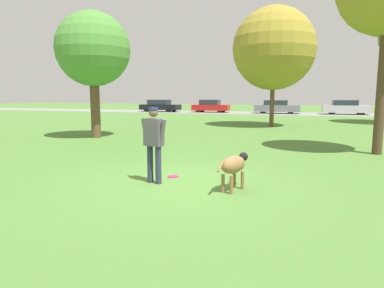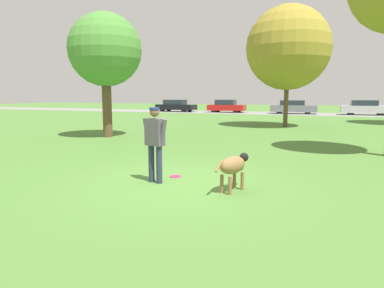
{
  "view_description": "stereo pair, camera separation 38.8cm",
  "coord_description": "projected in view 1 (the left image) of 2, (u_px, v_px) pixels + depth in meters",
  "views": [
    {
      "loc": [
        2.61,
        -6.79,
        1.9
      ],
      "look_at": [
        0.42,
        -0.2,
        0.9
      ],
      "focal_mm": 32.0,
      "sensor_mm": 36.0,
      "label": 1
    },
    {
      "loc": [
        2.98,
        -6.66,
        1.9
      ],
      "look_at": [
        0.42,
        -0.2,
        0.9
      ],
      "focal_mm": 32.0,
      "sensor_mm": 36.0,
      "label": 2
    }
  ],
  "objects": [
    {
      "name": "far_road_strip",
      "position": [
        279.0,
        113.0,
        34.87
      ],
      "size": [
        120.0,
        6.0,
        0.01
      ],
      "color": "gray",
      "rests_on": "ground_plane"
    },
    {
      "name": "person",
      "position": [
        154.0,
        139.0,
        7.31
      ],
      "size": [
        0.67,
        0.32,
        1.64
      ],
      "rotation": [
        0.0,
        0.0,
        -0.26
      ],
      "color": "#2D334C",
      "rests_on": "ground_plane"
    },
    {
      "name": "parked_car_silver",
      "position": [
        346.0,
        107.0,
        33.05
      ],
      "size": [
        4.34,
        1.88,
        1.39
      ],
      "rotation": [
        0.0,
        0.0,
        0.03
      ],
      "color": "#B7B7BC",
      "rests_on": "ground_plane"
    },
    {
      "name": "tree_mid_center",
      "position": [
        274.0,
        49.0,
        20.07
      ],
      "size": [
        4.84,
        4.84,
        7.01
      ],
      "color": "brown",
      "rests_on": "ground_plane"
    },
    {
      "name": "parked_car_grey",
      "position": [
        277.0,
        107.0,
        34.84
      ],
      "size": [
        4.53,
        1.92,
        1.35
      ],
      "rotation": [
        0.0,
        0.0,
        0.03
      ],
      "color": "slate",
      "rests_on": "ground_plane"
    },
    {
      "name": "frisbee",
      "position": [
        173.0,
        177.0,
        7.99
      ],
      "size": [
        0.26,
        0.26,
        0.02
      ],
      "color": "#E52366",
      "rests_on": "ground_plane"
    },
    {
      "name": "tree_near_left",
      "position": [
        93.0,
        50.0,
        14.81
      ],
      "size": [
        3.21,
        3.21,
        5.47
      ],
      "color": "brown",
      "rests_on": "ground_plane"
    },
    {
      "name": "ground_plane",
      "position": [
        177.0,
        183.0,
        7.47
      ],
      "size": [
        120.0,
        120.0,
        0.0
      ],
      "primitive_type": "plane",
      "color": "#4C7A33"
    },
    {
      "name": "parked_car_black",
      "position": [
        160.0,
        106.0,
        38.53
      ],
      "size": [
        4.56,
        1.93,
        1.34
      ],
      "rotation": [
        0.0,
        0.0,
        -0.05
      ],
      "color": "black",
      "rests_on": "ground_plane"
    },
    {
      "name": "parked_car_red",
      "position": [
        211.0,
        106.0,
        37.23
      ],
      "size": [
        3.99,
        1.89,
        1.37
      ],
      "rotation": [
        0.0,
        0.0,
        0.02
      ],
      "color": "red",
      "rests_on": "ground_plane"
    },
    {
      "name": "dog",
      "position": [
        234.0,
        165.0,
        6.81
      ],
      "size": [
        0.56,
        1.09,
        0.72
      ],
      "rotation": [
        0.0,
        0.0,
        1.26
      ],
      "color": "olive",
      "rests_on": "ground_plane"
    }
  ]
}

